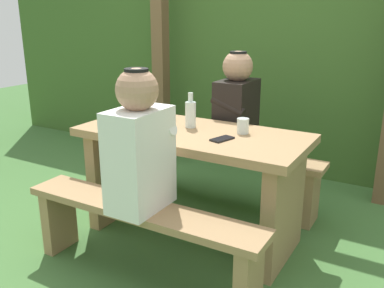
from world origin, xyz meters
TOP-DOWN VIEW (x-y plane):
  - ground_plane at (0.00, 0.00)m, footprint 12.00×12.00m
  - hedge_backdrop at (0.00, 1.90)m, footprint 6.40×0.98m
  - pergola_post_left at (-1.01, 1.16)m, footprint 0.12×0.12m
  - picnic_table at (0.00, 0.00)m, footprint 1.40×0.64m
  - bench_near at (0.00, -0.54)m, footprint 1.40×0.24m
  - bench_far at (0.00, 0.54)m, footprint 1.40×0.24m
  - person_white_shirt at (0.01, -0.54)m, footprint 0.25×0.35m
  - person_black_coat at (0.05, 0.54)m, footprint 0.25×0.35m
  - drinking_glass at (0.29, 0.11)m, footprint 0.07×0.07m
  - bottle_left at (-0.32, -0.10)m, footprint 0.06×0.06m
  - bottle_right at (-0.05, 0.07)m, footprint 0.07×0.07m
  - cell_phone at (0.24, -0.08)m, footprint 0.11×0.15m

SIDE VIEW (x-z plane):
  - ground_plane at x=0.00m, z-range 0.00..0.00m
  - bench_near at x=0.00m, z-range 0.09..0.52m
  - bench_far at x=0.00m, z-range 0.09..0.52m
  - picnic_table at x=0.00m, z-range 0.13..0.83m
  - cell_phone at x=0.24m, z-range 0.70..0.71m
  - drinking_glass at x=0.29m, z-range 0.70..0.80m
  - person_white_shirt at x=0.01m, z-range 0.40..1.12m
  - person_black_coat at x=0.05m, z-range 0.40..1.12m
  - bottle_right at x=-0.05m, z-range 0.68..0.90m
  - bottle_left at x=-0.32m, z-range 0.68..0.91m
  - pergola_post_left at x=-1.01m, z-range 0.00..1.97m
  - hedge_backdrop at x=0.00m, z-range 0.00..2.02m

